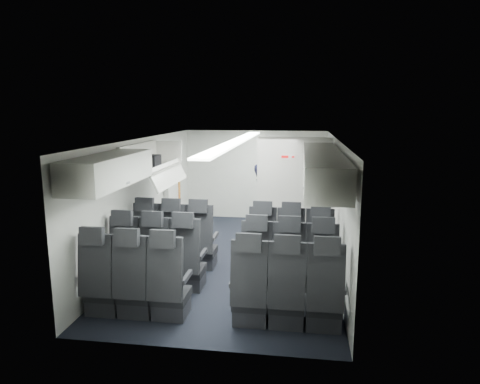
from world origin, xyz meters
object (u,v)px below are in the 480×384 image
(boarding_door, at_px, (173,189))
(carry_on_bag, at_px, (148,162))
(seat_row_mid, at_px, (222,266))
(seat_row_front, at_px, (232,246))
(seat_row_rear, at_px, (209,291))
(flight_attendant, at_px, (263,201))
(galley_unit, at_px, (294,183))

(boarding_door, distance_m, carry_on_bag, 2.23)
(seat_row_mid, bearing_deg, boarding_door, 118.77)
(seat_row_front, xyz_separation_m, boarding_door, (-1.64, 2.09, 0.55))
(seat_row_rear, bearing_deg, seat_row_front, 90.00)
(flight_attendant, bearing_deg, seat_row_mid, 168.84)
(galley_unit, relative_size, flight_attendant, 1.21)
(seat_row_front, relative_size, galley_unit, 1.75)
(seat_row_mid, bearing_deg, seat_row_front, 90.00)
(boarding_door, height_order, flight_attendant, boarding_door)
(seat_row_front, relative_size, seat_row_rear, 1.00)
(seat_row_rear, relative_size, boarding_door, 1.79)
(seat_row_mid, distance_m, boarding_door, 3.45)
(seat_row_mid, distance_m, seat_row_rear, 0.90)
(seat_row_front, height_order, carry_on_bag, carry_on_bag)
(seat_row_rear, distance_m, carry_on_bag, 2.71)
(flight_attendant, relative_size, carry_on_bag, 4.20)
(seat_row_front, relative_size, carry_on_bag, 8.86)
(galley_unit, xyz_separation_m, carry_on_bag, (-2.37, -3.22, 0.84))
(galley_unit, height_order, boarding_door, galley_unit)
(galley_unit, relative_size, boarding_door, 1.02)
(flight_attendant, bearing_deg, seat_row_front, 165.45)
(seat_row_front, bearing_deg, seat_row_mid, -90.00)
(seat_row_rear, relative_size, flight_attendant, 2.11)
(seat_row_front, relative_size, boarding_door, 1.79)
(flight_attendant, bearing_deg, boarding_door, 79.08)
(seat_row_mid, bearing_deg, carry_on_bag, 146.56)
(seat_row_mid, height_order, galley_unit, galley_unit)
(seat_row_front, distance_m, boarding_door, 2.71)
(seat_row_rear, xyz_separation_m, carry_on_bag, (-1.42, 1.84, 1.39))
(seat_row_mid, xyz_separation_m, seat_row_rear, (0.00, -0.90, 0.00))
(boarding_door, xyz_separation_m, carry_on_bag, (0.22, -2.05, 0.84))
(boarding_door, bearing_deg, seat_row_rear, -67.13)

